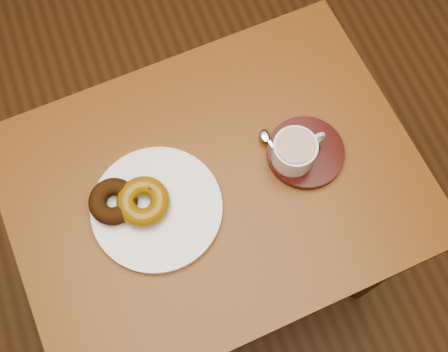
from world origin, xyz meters
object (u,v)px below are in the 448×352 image
object	(u,v)px
cafe_table	(215,202)
donut_plate	(157,208)
saucer	(305,153)
coffee_cup	(295,151)

from	to	relation	value
cafe_table	donut_plate	size ratio (longest dim) A/B	3.32
cafe_table	donut_plate	bearing A→B (deg)	-177.37
donut_plate	saucer	xyz separation A→B (m)	(0.31, 0.01, 0.00)
donut_plate	saucer	world-z (taller)	saucer
cafe_table	saucer	xyz separation A→B (m)	(0.19, -0.01, 0.13)
coffee_cup	cafe_table	bearing A→B (deg)	168.00
donut_plate	saucer	distance (m)	0.31
cafe_table	coffee_cup	size ratio (longest dim) A/B	7.45
donut_plate	saucer	size ratio (longest dim) A/B	1.64
donut_plate	cafe_table	bearing A→B (deg)	6.06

